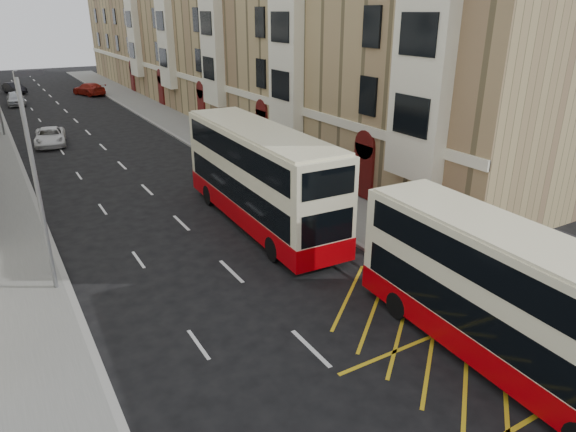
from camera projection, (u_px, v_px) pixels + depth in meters
ground at (396, 431)px, 13.08m from camera, size 200.00×200.00×0.00m
pavement_right at (217, 144)px, 40.79m from camera, size 4.00×120.00×0.15m
kerb_right at (194, 147)px, 39.85m from camera, size 0.25×120.00×0.15m
kerb_left at (23, 170)px, 34.18m from camera, size 0.25×120.00×0.15m
road_markings at (78, 122)px, 49.02m from camera, size 10.00×110.00×0.01m
terrace_right at (216, 35)px, 53.55m from camera, size 10.75×79.00×15.25m
guard_railing at (419, 258)px, 20.30m from camera, size 0.06×6.56×1.01m
street_lamp_near at (36, 174)px, 17.94m from camera, size 0.93×0.18×8.00m
double_decker_front at (509, 301)px, 14.80m from camera, size 2.92×10.77×4.26m
double_decker_rear at (260, 177)px, 24.77m from camera, size 3.23×12.29×4.87m
pedestrian_mid at (504, 262)px, 19.70m from camera, size 0.85×0.68×1.69m
pedestrian_far at (452, 264)px, 19.57m from camera, size 1.01×0.93×1.66m
white_van at (50, 137)px, 40.60m from camera, size 2.89×5.08×1.34m
car_silver at (16, 98)px, 57.52m from camera, size 2.00×4.60×1.54m
car_dark at (14, 88)px, 65.82m from camera, size 2.80×4.44×1.38m
car_red at (89, 89)px, 64.50m from camera, size 3.74×5.67×1.53m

